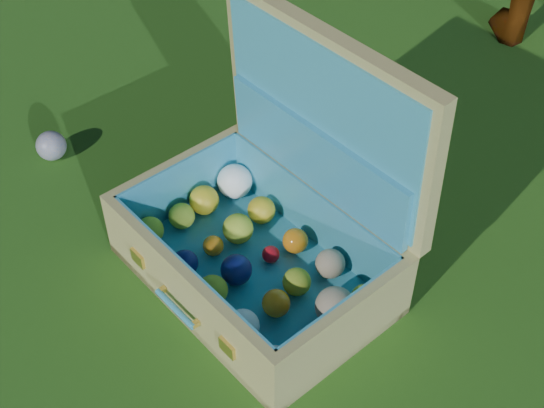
% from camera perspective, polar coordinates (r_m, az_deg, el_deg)
% --- Properties ---
extents(ground, '(60.00, 60.00, 0.00)m').
position_cam_1_polar(ground, '(1.64, 1.34, -2.15)').
color(ground, '#215114').
rests_on(ground, ground).
extents(stray_ball, '(0.07, 0.07, 0.07)m').
position_cam_1_polar(stray_ball, '(1.88, -16.29, 4.23)').
color(stray_ball, '#3C5B9C').
rests_on(stray_ball, ground).
extents(suitcase, '(0.62, 0.52, 0.51)m').
position_cam_1_polar(suitcase, '(1.48, 0.35, -0.89)').
color(suitcase, tan).
rests_on(suitcase, ground).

